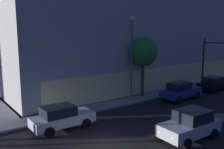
{
  "coord_description": "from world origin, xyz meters",
  "views": [
    {
      "loc": [
        -7.17,
        -10.36,
        6.36
      ],
      "look_at": [
        4.31,
        5.14,
        3.16
      ],
      "focal_mm": 38.78,
      "sensor_mm": 36.0,
      "label": 1
    }
  ],
  "objects_px": {
    "car_blue": "(181,91)",
    "car_black": "(214,83)",
    "traffic_light_far_corner": "(216,55)",
    "car_silver": "(190,124)",
    "sidewalk_tree": "(143,52)",
    "modern_building": "(88,27)",
    "car_white": "(62,117)",
    "street_lamp_sidewalk": "(132,48)"
  },
  "relations": [
    {
      "from": "car_blue",
      "to": "car_black",
      "type": "bearing_deg",
      "value": 2.25
    },
    {
      "from": "traffic_light_far_corner",
      "to": "car_blue",
      "type": "xyz_separation_m",
      "value": [
        -6.57,
        -0.41,
        -3.15
      ]
    },
    {
      "from": "traffic_light_far_corner",
      "to": "car_silver",
      "type": "xyz_separation_m",
      "value": [
        -13.48,
        -6.5,
        -3.16
      ]
    },
    {
      "from": "car_blue",
      "to": "car_black",
      "type": "height_order",
      "value": "car_blue"
    },
    {
      "from": "traffic_light_far_corner",
      "to": "car_black",
      "type": "xyz_separation_m",
      "value": [
        -0.1,
        -0.16,
        -3.23
      ]
    },
    {
      "from": "traffic_light_far_corner",
      "to": "sidewalk_tree",
      "type": "bearing_deg",
      "value": 165.39
    },
    {
      "from": "sidewalk_tree",
      "to": "modern_building",
      "type": "bearing_deg",
      "value": 78.26
    },
    {
      "from": "modern_building",
      "to": "car_blue",
      "type": "relative_size",
      "value": 6.75
    },
    {
      "from": "traffic_light_far_corner",
      "to": "car_blue",
      "type": "height_order",
      "value": "traffic_light_far_corner"
    },
    {
      "from": "car_silver",
      "to": "car_black",
      "type": "relative_size",
      "value": 0.89
    },
    {
      "from": "sidewalk_tree",
      "to": "car_black",
      "type": "relative_size",
      "value": 1.29
    },
    {
      "from": "traffic_light_far_corner",
      "to": "car_white",
      "type": "xyz_separation_m",
      "value": [
        -19.26,
        -0.42,
        -3.2
      ]
    },
    {
      "from": "modern_building",
      "to": "car_blue",
      "type": "distance_m",
      "value": 19.89
    },
    {
      "from": "car_white",
      "to": "car_silver",
      "type": "height_order",
      "value": "car_silver"
    },
    {
      "from": "modern_building",
      "to": "sidewalk_tree",
      "type": "distance_m",
      "value": 16.53
    },
    {
      "from": "car_black",
      "to": "street_lamp_sidewalk",
      "type": "bearing_deg",
      "value": 166.27
    },
    {
      "from": "car_black",
      "to": "modern_building",
      "type": "bearing_deg",
      "value": 107.12
    },
    {
      "from": "car_silver",
      "to": "car_black",
      "type": "height_order",
      "value": "car_silver"
    },
    {
      "from": "traffic_light_far_corner",
      "to": "street_lamp_sidewalk",
      "type": "height_order",
      "value": "street_lamp_sidewalk"
    },
    {
      "from": "car_white",
      "to": "street_lamp_sidewalk",
      "type": "bearing_deg",
      "value": 17.96
    },
    {
      "from": "modern_building",
      "to": "sidewalk_tree",
      "type": "height_order",
      "value": "modern_building"
    },
    {
      "from": "car_white",
      "to": "car_black",
      "type": "relative_size",
      "value": 0.92
    },
    {
      "from": "sidewalk_tree",
      "to": "car_black",
      "type": "distance_m",
      "value": 10.1
    },
    {
      "from": "modern_building",
      "to": "car_white",
      "type": "height_order",
      "value": "modern_building"
    },
    {
      "from": "street_lamp_sidewalk",
      "to": "car_blue",
      "type": "height_order",
      "value": "street_lamp_sidewalk"
    },
    {
      "from": "car_white",
      "to": "car_blue",
      "type": "xyz_separation_m",
      "value": [
        12.69,
        0.0,
        0.05
      ]
    },
    {
      "from": "modern_building",
      "to": "car_white",
      "type": "xyz_separation_m",
      "value": [
        -13.47,
        -18.7,
        -6.77
      ]
    },
    {
      "from": "modern_building",
      "to": "car_black",
      "type": "bearing_deg",
      "value": -72.88
    },
    {
      "from": "car_silver",
      "to": "sidewalk_tree",
      "type": "bearing_deg",
      "value": 63.69
    },
    {
      "from": "car_silver",
      "to": "modern_building",
      "type": "bearing_deg",
      "value": 72.75
    },
    {
      "from": "street_lamp_sidewalk",
      "to": "sidewalk_tree",
      "type": "distance_m",
      "value": 1.56
    },
    {
      "from": "traffic_light_far_corner",
      "to": "car_blue",
      "type": "relative_size",
      "value": 1.27
    },
    {
      "from": "street_lamp_sidewalk",
      "to": "car_black",
      "type": "bearing_deg",
      "value": -13.73
    },
    {
      "from": "street_lamp_sidewalk",
      "to": "car_silver",
      "type": "height_order",
      "value": "street_lamp_sidewalk"
    },
    {
      "from": "car_silver",
      "to": "car_blue",
      "type": "height_order",
      "value": "same"
    },
    {
      "from": "modern_building",
      "to": "car_silver",
      "type": "bearing_deg",
      "value": -107.25
    },
    {
      "from": "street_lamp_sidewalk",
      "to": "car_silver",
      "type": "relative_size",
      "value": 1.92
    },
    {
      "from": "modern_building",
      "to": "car_black",
      "type": "distance_m",
      "value": 20.46
    },
    {
      "from": "car_black",
      "to": "car_white",
      "type": "bearing_deg",
      "value": -179.23
    },
    {
      "from": "street_lamp_sidewalk",
      "to": "car_blue",
      "type": "relative_size",
      "value": 1.74
    },
    {
      "from": "modern_building",
      "to": "traffic_light_far_corner",
      "type": "bearing_deg",
      "value": -72.45
    },
    {
      "from": "street_lamp_sidewalk",
      "to": "car_white",
      "type": "distance_m",
      "value": 10.09
    }
  ]
}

